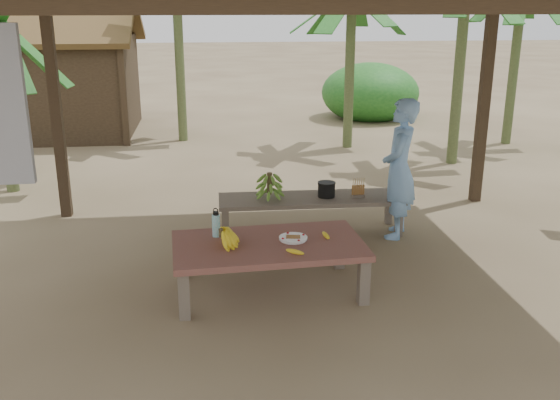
{
  "coord_description": "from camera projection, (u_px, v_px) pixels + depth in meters",
  "views": [
    {
      "loc": [
        -0.92,
        -5.74,
        2.67
      ],
      "look_at": [
        -0.23,
        0.12,
        0.8
      ],
      "focal_mm": 40.0,
      "sensor_mm": 36.0,
      "label": 1
    }
  ],
  "objects": [
    {
      "name": "bench",
      "position": [
        311.0,
        202.0,
        7.48
      ],
      "size": [
        2.21,
        0.63,
        0.45
      ],
      "rotation": [
        0.0,
        0.0,
        -0.02
      ],
      "color": "brown",
      "rests_on": "ground"
    },
    {
      "name": "woman",
      "position": [
        399.0,
        169.0,
        7.25
      ],
      "size": [
        0.6,
        0.71,
        1.65
      ],
      "primitive_type": "imported",
      "rotation": [
        0.0,
        0.0,
        -1.98
      ],
      "color": "#6F9CD2",
      "rests_on": "ground"
    },
    {
      "name": "water_flask",
      "position": [
        216.0,
        225.0,
        6.03
      ],
      "size": [
        0.08,
        0.08,
        0.29
      ],
      "color": "#3CB0BD",
      "rests_on": "work_table"
    },
    {
      "name": "loose_banana_side",
      "position": [
        326.0,
        235.0,
        6.03
      ],
      "size": [
        0.09,
        0.15,
        0.04
      ],
      "primitive_type": "ellipsoid",
      "rotation": [
        0.0,
        0.0,
        0.32
      ],
      "color": "yellow",
      "rests_on": "work_table"
    },
    {
      "name": "ground",
      "position": [
        304.0,
        278.0,
        6.34
      ],
      "size": [
        80.0,
        80.0,
        0.0
      ],
      "primitive_type": "plane",
      "color": "brown",
      "rests_on": "ground"
    },
    {
      "name": "green_banana_stalk",
      "position": [
        270.0,
        185.0,
        7.36
      ],
      "size": [
        0.3,
        0.3,
        0.33
      ],
      "primitive_type": null,
      "rotation": [
        0.0,
        0.0,
        -0.02
      ],
      "color": "#598C2D",
      "rests_on": "bench"
    },
    {
      "name": "loose_banana_front",
      "position": [
        295.0,
        252.0,
        5.63
      ],
      "size": [
        0.18,
        0.09,
        0.04
      ],
      "primitive_type": "ellipsoid",
      "rotation": [
        0.0,
        0.0,
        1.29
      ],
      "color": "yellow",
      "rests_on": "work_table"
    },
    {
      "name": "cooking_pot",
      "position": [
        326.0,
        190.0,
        7.45
      ],
      "size": [
        0.2,
        0.2,
        0.17
      ],
      "primitive_type": "cylinder",
      "color": "black",
      "rests_on": "bench"
    },
    {
      "name": "plate",
      "position": [
        293.0,
        238.0,
        5.97
      ],
      "size": [
        0.27,
        0.27,
        0.04
      ],
      "color": "white",
      "rests_on": "work_table"
    },
    {
      "name": "hut",
      "position": [
        35.0,
        81.0,
        13.08
      ],
      "size": [
        4.4,
        3.43,
        2.85
      ],
      "color": "black",
      "rests_on": "ground"
    },
    {
      "name": "banana_plant_n",
      "position": [
        352.0,
        4.0,
        11.31
      ],
      "size": [
        1.8,
        1.8,
        3.13
      ],
      "color": "#596638",
      "rests_on": "ground"
    },
    {
      "name": "ripe_banana_bunch",
      "position": [
        221.0,
        237.0,
        5.79
      ],
      "size": [
        0.35,
        0.31,
        0.19
      ],
      "primitive_type": null,
      "rotation": [
        0.0,
        0.0,
        0.13
      ],
      "color": "yellow",
      "rests_on": "work_table"
    },
    {
      "name": "work_table",
      "position": [
        268.0,
        249.0,
        5.93
      ],
      "size": [
        1.86,
        1.11,
        0.5
      ],
      "rotation": [
        0.0,
        0.0,
        0.06
      ],
      "color": "brown",
      "rests_on": "ground"
    },
    {
      "name": "skewer_rack",
      "position": [
        358.0,
        187.0,
        7.43
      ],
      "size": [
        0.18,
        0.08,
        0.24
      ],
      "primitive_type": null,
      "rotation": [
        0.0,
        0.0,
        -0.02
      ],
      "color": "#A57F47",
      "rests_on": "bench"
    }
  ]
}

